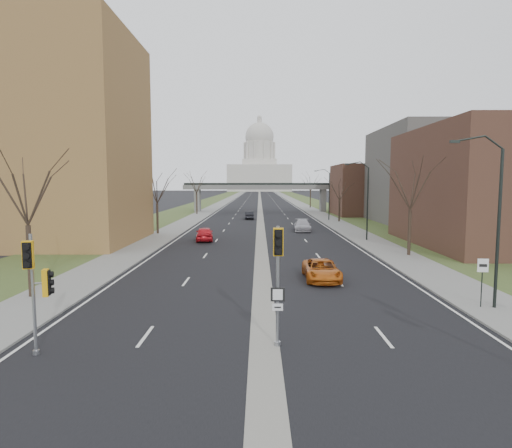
{
  "coord_description": "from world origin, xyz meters",
  "views": [
    {
      "loc": [
        -0.22,
        -15.39,
        6.45
      ],
      "look_at": [
        -0.39,
        8.27,
        4.17
      ],
      "focal_mm": 30.0,
      "sensor_mm": 36.0,
      "label": 1
    }
  ],
  "objects_px": {
    "car_right_near": "(321,270)",
    "car_right_mid": "(302,225)",
    "car_left_near": "(205,234)",
    "speed_limit_sign": "(482,274)",
    "signal_pole_median": "(278,264)",
    "car_left_far": "(249,215)",
    "signal_pole_left": "(36,277)"
  },
  "relations": [
    {
      "from": "speed_limit_sign",
      "to": "car_right_near",
      "type": "bearing_deg",
      "value": 143.02
    },
    {
      "from": "signal_pole_median",
      "to": "speed_limit_sign",
      "type": "distance_m",
      "value": 11.99
    },
    {
      "from": "signal_pole_median",
      "to": "signal_pole_left",
      "type": "bearing_deg",
      "value": -174.49
    },
    {
      "from": "signal_pole_left",
      "to": "signal_pole_median",
      "type": "bearing_deg",
      "value": -9.48
    },
    {
      "from": "signal_pole_left",
      "to": "car_right_near",
      "type": "xyz_separation_m",
      "value": [
        12.36,
        12.68,
        -2.33
      ]
    },
    {
      "from": "car_left_near",
      "to": "car_right_near",
      "type": "relative_size",
      "value": 0.96
    },
    {
      "from": "car_right_near",
      "to": "signal_pole_left",
      "type": "bearing_deg",
      "value": -133.87
    },
    {
      "from": "car_left_far",
      "to": "car_right_near",
      "type": "distance_m",
      "value": 48.44
    },
    {
      "from": "car_left_far",
      "to": "speed_limit_sign",
      "type": "bearing_deg",
      "value": 100.39
    },
    {
      "from": "signal_pole_median",
      "to": "car_left_near",
      "type": "xyz_separation_m",
      "value": [
        -6.83,
        31.16,
        -2.54
      ]
    },
    {
      "from": "speed_limit_sign",
      "to": "car_right_mid",
      "type": "bearing_deg",
      "value": 104.3
    },
    {
      "from": "car_left_near",
      "to": "car_right_mid",
      "type": "bearing_deg",
      "value": -147.32
    },
    {
      "from": "signal_pole_left",
      "to": "speed_limit_sign",
      "type": "distance_m",
      "value": 20.52
    },
    {
      "from": "signal_pole_left",
      "to": "car_right_mid",
      "type": "xyz_separation_m",
      "value": [
        14.01,
        41.71,
        -2.23
      ]
    },
    {
      "from": "signal_pole_left",
      "to": "signal_pole_median",
      "type": "xyz_separation_m",
      "value": [
        8.92,
        0.78,
        0.33
      ]
    },
    {
      "from": "car_left_far",
      "to": "car_right_mid",
      "type": "distance_m",
      "value": 20.51
    },
    {
      "from": "car_right_mid",
      "to": "car_left_far",
      "type": "bearing_deg",
      "value": 115.3
    },
    {
      "from": "car_left_near",
      "to": "car_right_mid",
      "type": "distance_m",
      "value": 15.41
    },
    {
      "from": "signal_pole_median",
      "to": "car_right_near",
      "type": "bearing_deg",
      "value": 74.43
    },
    {
      "from": "signal_pole_median",
      "to": "car_right_near",
      "type": "distance_m",
      "value": 12.67
    },
    {
      "from": "car_right_near",
      "to": "speed_limit_sign",
      "type": "bearing_deg",
      "value": -42.05
    },
    {
      "from": "speed_limit_sign",
      "to": "car_left_far",
      "type": "distance_m",
      "value": 56.23
    },
    {
      "from": "speed_limit_sign",
      "to": "signal_pole_median",
      "type": "bearing_deg",
      "value": -148.0
    },
    {
      "from": "car_left_near",
      "to": "signal_pole_left",
      "type": "bearing_deg",
      "value": 79.58
    },
    {
      "from": "signal_pole_median",
      "to": "speed_limit_sign",
      "type": "bearing_deg",
      "value": 27.07
    },
    {
      "from": "car_right_near",
      "to": "car_right_mid",
      "type": "height_order",
      "value": "car_right_mid"
    },
    {
      "from": "speed_limit_sign",
      "to": "car_right_near",
      "type": "relative_size",
      "value": 0.51
    },
    {
      "from": "signal_pole_left",
      "to": "speed_limit_sign",
      "type": "xyz_separation_m",
      "value": [
        19.56,
        6.1,
        -1.16
      ]
    },
    {
      "from": "signal_pole_median",
      "to": "speed_limit_sign",
      "type": "relative_size",
      "value": 1.91
    },
    {
      "from": "car_left_near",
      "to": "speed_limit_sign",
      "type": "bearing_deg",
      "value": 117.38
    },
    {
      "from": "car_left_far",
      "to": "signal_pole_median",
      "type": "bearing_deg",
      "value": 89.26
    },
    {
      "from": "signal_pole_median",
      "to": "car_right_mid",
      "type": "xyz_separation_m",
      "value": [
        5.09,
        40.93,
        -2.57
      ]
    }
  ]
}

